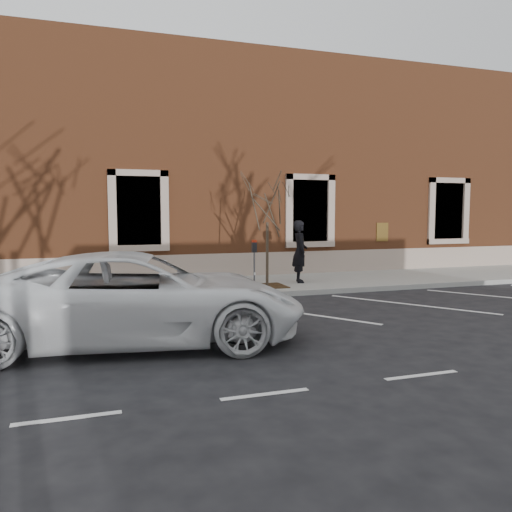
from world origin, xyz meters
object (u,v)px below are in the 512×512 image
object	(u,v)px
sapling	(267,205)
white_truck	(139,298)
man	(300,251)
parking_meter	(254,256)

from	to	relation	value
sapling	white_truck	bearing A→B (deg)	-131.01
man	parking_meter	bearing A→B (deg)	135.67
parking_meter	white_truck	distance (m)	5.46
man	parking_meter	xyz separation A→B (m)	(-1.89, -1.15, 0.02)
parking_meter	man	bearing A→B (deg)	40.84
parking_meter	white_truck	bearing A→B (deg)	-121.24
man	sapling	size ratio (longest dim) A/B	0.56
man	white_truck	size ratio (longest dim) A/B	0.33
white_truck	sapling	bearing A→B (deg)	-32.58
parking_meter	white_truck	world-z (taller)	white_truck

